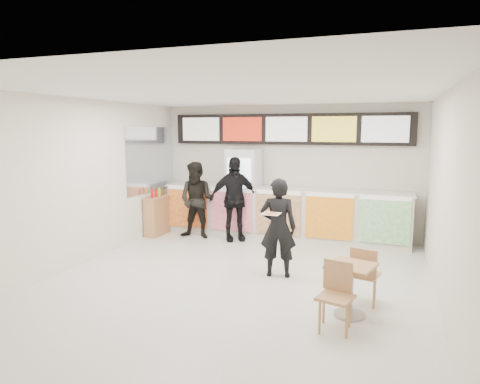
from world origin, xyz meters
The scene contains 15 objects.
floor centered at (0.00, 0.00, 0.00)m, with size 7.00×7.00×0.00m, color beige.
ceiling centered at (0.00, 0.00, 3.00)m, with size 7.00×7.00×0.00m, color white.
wall_back centered at (0.00, 3.50, 1.50)m, with size 6.00×6.00×0.00m, color silver.
wall_left centered at (-3.00, 0.00, 1.50)m, with size 7.00×7.00×0.00m, color silver.
wall_right centered at (3.00, 0.00, 1.50)m, with size 7.00×7.00×0.00m, color silver.
service_counter centered at (0.00, 3.09, 0.57)m, with size 5.56×0.77×1.14m.
menu_board centered at (0.00, 3.41, 2.45)m, with size 5.50×0.14×0.70m.
drinks_fridge centered at (-0.93, 3.11, 1.00)m, with size 0.70×0.67×2.00m.
mirror_panel centered at (-2.99, 2.45, 1.75)m, with size 0.01×2.00×1.50m, color #B2B7BF.
customer_main centered at (0.56, 0.55, 0.83)m, with size 0.61×0.40×1.66m, color black.
customer_left centered at (-1.80, 2.42, 0.86)m, with size 0.84×0.65×1.73m, color black.
customer_mid centered at (-0.96, 2.51, 0.93)m, with size 1.09×0.45×1.86m, color black.
pizza_slice centered at (0.56, 0.10, 1.16)m, with size 0.36×0.36×0.02m.
cafe_table centered at (1.86, -0.64, 0.49)m, with size 0.75×1.48×0.84m.
condiment_ledge centered at (-2.82, 2.39, 0.46)m, with size 0.32×0.80×1.07m.
Camera 1 is at (2.30, -6.18, 2.45)m, focal length 32.00 mm.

